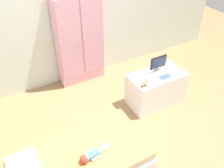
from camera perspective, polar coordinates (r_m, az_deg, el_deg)
The scene contains 9 objects.
ground_plane at distance 3.30m, azimuth -1.84°, elevation -13.15°, with size 10.00×10.00×0.02m, color #99754C.
back_wall at distance 3.78m, azimuth -14.04°, elevation 17.96°, with size 6.40×0.05×2.70m, color silver.
bed at distance 2.93m, azimuth -7.40°, elevation -17.62°, with size 1.54×0.82×0.30m.
doll at distance 2.73m, azimuth -5.21°, elevation -16.42°, with size 0.39×0.15×0.10m.
wardrobe at distance 3.94m, azimuth -7.62°, elevation 10.59°, with size 0.75×0.26×1.57m.
tv_stand at distance 3.73m, azimuth 10.13°, elevation -1.02°, with size 0.82×0.44×0.51m, color white.
tv_monitor at distance 3.59m, azimuth 10.78°, elevation 4.85°, with size 0.26×0.10×0.24m.
rocking_horse_toy at distance 3.30m, azimuth 7.77°, elevation 0.34°, with size 0.11×0.04×0.13m.
book_blue at distance 3.56m, azimuth 12.33°, elevation 1.72°, with size 0.16×0.09×0.01m, color blue.
Camera 1 is at (-0.94, -1.89, 2.53)m, focal length 39.18 mm.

